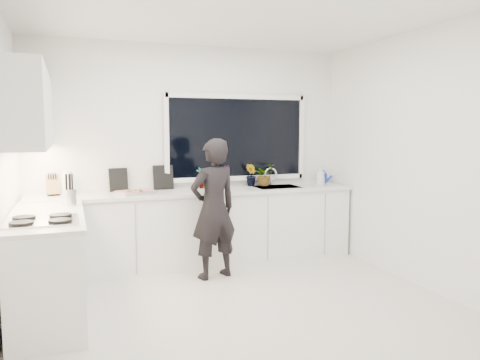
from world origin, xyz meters
name	(u,v)px	position (x,y,z in m)	size (l,w,h in m)	color
floor	(239,306)	(0.00, 0.00, -0.01)	(4.00, 3.50, 0.02)	beige
wall_back	(192,154)	(0.00, 1.76, 1.35)	(4.00, 0.02, 2.70)	white
wall_right	(416,159)	(2.01, 0.00, 1.35)	(0.02, 3.50, 2.70)	white
ceiling	(239,11)	(0.00, 0.00, 2.71)	(4.00, 3.50, 0.02)	white
window	(237,138)	(0.60, 1.73, 1.55)	(1.80, 0.02, 1.00)	black
base_cabinets_back	(199,229)	(0.00, 1.45, 0.44)	(3.92, 0.58, 0.88)	white
base_cabinets_left	(49,268)	(-1.67, 0.35, 0.44)	(0.58, 1.60, 0.88)	white
countertop_back	(199,192)	(0.00, 1.44, 0.90)	(3.94, 0.62, 0.04)	silver
countertop_left	(47,217)	(-1.67, 0.35, 0.90)	(0.62, 1.60, 0.04)	silver
upper_cabinets	(29,109)	(-1.79, 0.70, 1.85)	(0.34, 2.10, 0.70)	white
sink	(277,190)	(1.05, 1.45, 0.87)	(0.58, 0.42, 0.14)	silver
faucet	(271,177)	(1.05, 1.65, 1.03)	(0.03, 0.03, 0.22)	silver
stovetop	(42,220)	(-1.69, 0.00, 0.94)	(0.56, 0.48, 0.03)	black
person	(214,209)	(0.02, 0.88, 0.78)	(0.57, 0.37, 1.56)	black
pizza_tray	(136,192)	(-0.76, 1.42, 0.94)	(0.41, 0.31, 0.03)	silver
pizza	(136,191)	(-0.76, 1.42, 0.95)	(0.38, 0.27, 0.01)	red
watering_can	(322,178)	(1.81, 1.61, 0.98)	(0.14, 0.14, 0.13)	#1333B8
paper_towel_roll	(67,184)	(-1.50, 1.55, 1.05)	(0.11, 0.11, 0.26)	white
knife_block	(53,186)	(-1.65, 1.59, 1.03)	(0.13, 0.10, 0.22)	#A1684B
utensil_crock	(70,197)	(-1.48, 0.80, 1.00)	(0.13, 0.13, 0.16)	#ABABAF
picture_frame_large	(118,180)	(-0.92, 1.69, 1.06)	(0.22, 0.02, 0.28)	black
picture_frame_small	(163,177)	(-0.38, 1.69, 1.07)	(0.25, 0.02, 0.30)	black
herb_plants	(247,175)	(0.70, 1.61, 1.06)	(1.10, 0.31, 0.30)	#26662D
soap_bottles	(320,177)	(1.60, 1.30, 1.04)	(0.13, 0.13, 0.27)	#D8BF66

